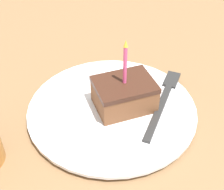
{
  "coord_description": "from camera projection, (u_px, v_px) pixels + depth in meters",
  "views": [
    {
      "loc": [
        0.35,
        -0.14,
        0.36
      ],
      "look_at": [
        -0.01,
        -0.01,
        0.04
      ],
      "focal_mm": 50.0,
      "sensor_mm": 36.0,
      "label": 1
    }
  ],
  "objects": [
    {
      "name": "plate",
      "position": [
        112.0,
        109.0,
        0.53
      ],
      "size": [
        0.28,
        0.28,
        0.01
      ],
      "color": "silver",
      "rests_on": "ground_plane"
    },
    {
      "name": "ground_plane",
      "position": [
        118.0,
        125.0,
        0.54
      ],
      "size": [
        2.4,
        2.4,
        0.04
      ],
      "color": "brown",
      "rests_on": "ground"
    },
    {
      "name": "cake_slice",
      "position": [
        124.0,
        94.0,
        0.51
      ],
      "size": [
        0.07,
        0.1,
        0.13
      ],
      "color": "brown",
      "rests_on": "plate"
    },
    {
      "name": "fork",
      "position": [
        164.0,
        98.0,
        0.54
      ],
      "size": [
        0.15,
        0.14,
        0.0
      ],
      "color": "#262626",
      "rests_on": "plate"
    }
  ]
}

